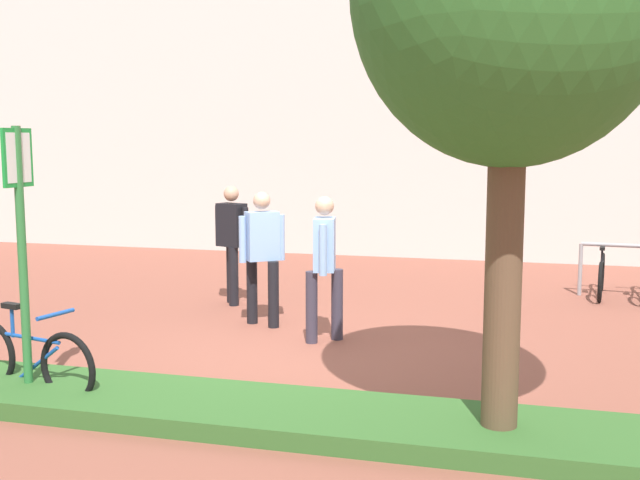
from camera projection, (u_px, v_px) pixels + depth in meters
ground_plane at (290, 352)px, 8.58m from camera, size 60.00×60.00×0.00m
building_facade at (403, 10)px, 15.54m from camera, size 28.00×1.20×10.00m
planter_strip at (219, 409)px, 6.54m from camera, size 7.00×1.10×0.16m
parking_sign_post at (21, 224)px, 6.82m from camera, size 0.08×0.36×2.49m
bike_at_sign at (28, 358)px, 7.10m from camera, size 1.65×0.52×0.86m
bollard_steel at (506, 282)px, 10.39m from camera, size 0.16×0.16×0.90m
person_suited_navy at (232, 237)px, 11.01m from camera, size 0.58×0.37×1.72m
person_casual_tan at (324, 259)px, 8.94m from camera, size 0.39×0.60×1.72m
person_shirt_blue at (262, 250)px, 9.72m from camera, size 0.50×0.43×1.72m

